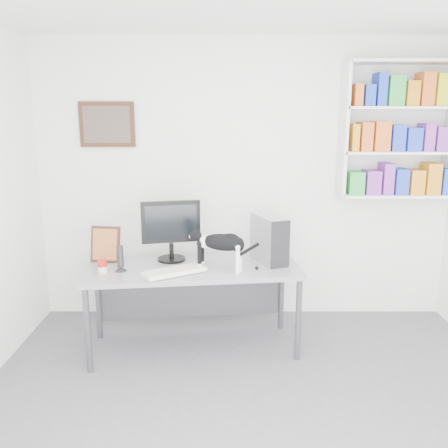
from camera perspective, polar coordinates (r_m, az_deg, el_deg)
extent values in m
cube|color=#5B5B60|center=(3.26, 3.80, -24.54)|extent=(4.00, 4.00, 0.01)
cube|color=silver|center=(4.63, 2.48, 5.06)|extent=(4.00, 0.01, 2.70)
cube|color=silver|center=(4.71, 20.21, 10.54)|extent=(1.03, 0.28, 1.24)
cube|color=#412614|center=(4.68, -13.89, 11.55)|extent=(0.52, 0.04, 0.42)
cube|color=gray|center=(4.14, -3.68, -10.05)|extent=(1.85, 0.90, 0.74)
cube|color=black|center=(4.12, -6.40, -0.76)|extent=(0.55, 0.35, 0.54)
cube|color=silver|center=(3.84, -6.03, -5.69)|extent=(0.53, 0.42, 0.04)
cube|color=#A9A9AE|center=(4.10, 5.46, -1.78)|extent=(0.32, 0.45, 0.41)
cylinder|color=black|center=(3.95, -12.36, -4.01)|extent=(0.12, 0.12, 0.22)
cube|color=#412614|center=(4.22, -14.08, -2.29)|extent=(0.27, 0.14, 0.32)
cylinder|color=red|center=(3.95, -14.43, -4.97)|extent=(0.10, 0.10, 0.11)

